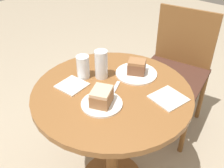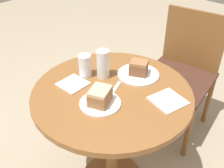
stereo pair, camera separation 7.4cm
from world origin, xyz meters
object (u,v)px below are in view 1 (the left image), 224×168
chair (175,69)px  cake_slice_near (102,97)px  cake_slice_far (137,67)px  glass_lemonade (101,65)px  plate_far (136,73)px  plate_near (102,104)px  glass_water (84,68)px

chair → cake_slice_near: size_ratio=6.85×
cake_slice_near → cake_slice_far: (-0.03, 0.32, -0.00)m
glass_lemonade → cake_slice_near: bearing=-48.5°
plate_far → glass_lemonade: glass_lemonade is taller
chair → cake_slice_far: chair is taller
chair → glass_lemonade: 0.78m
cake_slice_far → glass_lemonade: bearing=-132.7°
cake_slice_near → glass_lemonade: bearing=131.5°
cake_slice_far → plate_near: bearing=-85.1°
glass_lemonade → plate_near: bearing=-48.5°
glass_water → cake_slice_near: bearing=-27.5°
chair → plate_far: (0.02, -0.56, 0.25)m
cake_slice_far → glass_water: glass_water is taller
plate_near → cake_slice_far: bearing=94.9°
plate_near → glass_lemonade: 0.25m
chair → plate_far: chair is taller
cake_slice_near → glass_lemonade: (-0.16, 0.18, 0.02)m
chair → cake_slice_near: chair is taller
cake_slice_far → glass_water: (-0.21, -0.20, 0.01)m
glass_lemonade → glass_water: glass_lemonade is taller
chair → plate_far: 0.61m
plate_near → cake_slice_near: bearing=0.0°
plate_near → plate_far: (-0.03, 0.32, 0.00)m
chair → cake_slice_near: 0.93m
plate_far → glass_water: (-0.21, -0.20, 0.05)m
plate_near → glass_water: 0.27m
chair → plate_far: bearing=-96.1°
plate_far → cake_slice_near: (0.03, -0.32, 0.04)m
plate_near → plate_far: same height
plate_far → plate_near: bearing=-85.1°
cake_slice_near → cake_slice_far: size_ratio=1.12×
plate_near → glass_water: (-0.23, 0.12, 0.05)m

